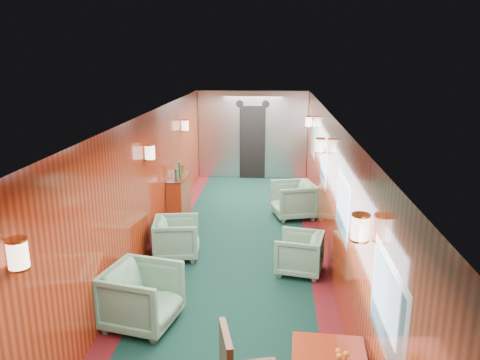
{
  "coord_description": "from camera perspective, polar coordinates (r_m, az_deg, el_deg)",
  "views": [
    {
      "loc": [
        0.61,
        -6.77,
        3.32
      ],
      "look_at": [
        0.0,
        1.3,
        1.15
      ],
      "focal_mm": 35.0,
      "sensor_mm": 36.0,
      "label": 1
    }
  ],
  "objects": [
    {
      "name": "armchair_right_far",
      "position": [
        9.87,
        6.5,
        -2.43
      ],
      "size": [
        1.01,
        1.0,
        0.76
      ],
      "primitive_type": "imported",
      "rotation": [
        0.0,
        0.0,
        -1.31
      ],
      "color": "#22503E",
      "rests_on": "ground"
    },
    {
      "name": "wall_sconces",
      "position": [
        7.52,
        -0.42,
        3.27
      ],
      "size": [
        2.97,
        7.97,
        0.25
      ],
      "color": "#FFEAC6",
      "rests_on": "ground"
    },
    {
      "name": "room",
      "position": [
        7.0,
        -0.8,
        1.09
      ],
      "size": [
        12.0,
        12.1,
        2.4
      ],
      "color": "black",
      "rests_on": "ground"
    },
    {
      "name": "armchair_left_near",
      "position": [
        6.16,
        -11.85,
        -13.75
      ],
      "size": [
        1.02,
        1.0,
        0.78
      ],
      "primitive_type": "imported",
      "rotation": [
        0.0,
        0.0,
        1.35
      ],
      "color": "#22503E",
      "rests_on": "ground"
    },
    {
      "name": "armchair_left_far",
      "position": [
        8.0,
        -7.71,
        -6.98
      ],
      "size": [
        0.84,
        0.83,
        0.68
      ],
      "primitive_type": "imported",
      "rotation": [
        0.0,
        0.0,
        1.71
      ],
      "color": "#22503E",
      "rests_on": "ground"
    },
    {
      "name": "bulkhead",
      "position": [
        12.87,
        1.55,
        5.47
      ],
      "size": [
        2.98,
        0.17,
        2.39
      ],
      "color": "silver",
      "rests_on": "ground"
    },
    {
      "name": "credenza",
      "position": [
        9.73,
        -7.44,
        -2.12
      ],
      "size": [
        0.32,
        1.04,
        1.2
      ],
      "color": "maroon",
      "rests_on": "ground"
    },
    {
      "name": "windows_right",
      "position": [
        7.32,
        11.07,
        -0.08
      ],
      "size": [
        0.02,
        8.6,
        0.8
      ],
      "color": "silver",
      "rests_on": "ground"
    },
    {
      "name": "armchair_right_near",
      "position": [
        7.45,
        7.23,
        -8.85
      ],
      "size": [
        0.83,
        0.81,
        0.64
      ],
      "primitive_type": "imported",
      "rotation": [
        0.0,
        0.0,
        -1.77
      ],
      "color": "#22503E",
      "rests_on": "ground"
    }
  ]
}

